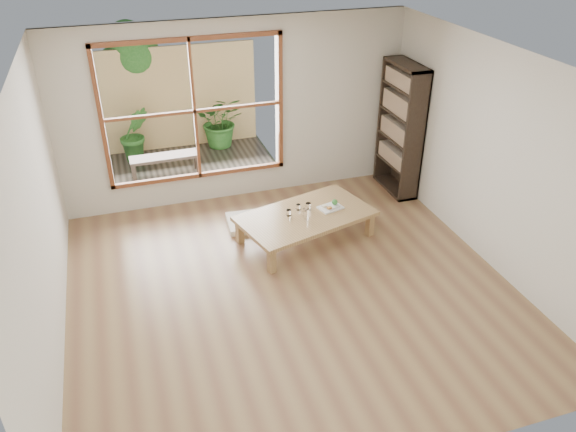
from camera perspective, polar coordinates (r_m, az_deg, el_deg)
name	(u,v)px	position (r m, az deg, el deg)	size (l,w,h in m)	color
ground	(290,287)	(6.62, 0.24, -7.23)	(5.00, 5.00, 0.00)	#937449
low_table	(306,217)	(7.32, 1.80, -0.12)	(1.91, 1.38, 0.37)	#AA8752
floor_cushion	(247,222)	(7.80, -4.14, -0.62)	(0.54, 0.54, 0.08)	beige
bookshelf	(400,129)	(8.52, 11.36, 8.63)	(0.31, 0.88, 1.95)	#2F241A
glass_tall	(306,214)	(7.16, 1.85, 0.22)	(0.08, 0.08, 0.14)	silver
glass_mid	(308,207)	(7.37, 2.08, 0.96)	(0.07, 0.07, 0.10)	silver
glass_short	(298,207)	(7.38, 1.05, 0.90)	(0.06, 0.06, 0.08)	silver
glass_small	(289,213)	(7.24, 0.08, 0.33)	(0.07, 0.07, 0.08)	silver
food_tray	(331,206)	(7.45, 4.41, 0.99)	(0.35, 0.29, 0.10)	white
deck	(190,169)	(9.51, -9.93, 4.70)	(2.80, 2.00, 0.05)	#3C352C
garden_bench	(165,159)	(9.20, -12.41, 5.67)	(1.10, 0.34, 0.35)	#2F241A
bamboo_fence	(176,98)	(10.11, -11.31, 11.63)	(2.80, 0.06, 1.80)	tan
shrub_right	(221,121)	(10.12, -6.84, 9.61)	(0.85, 0.74, 0.95)	#2F5F23
shrub_left	(135,134)	(9.82, -15.29, 8.05)	(0.51, 0.41, 0.93)	#2F5F23
garden_tree	(129,55)	(10.15, -15.89, 15.45)	(1.04, 0.85, 2.22)	#4C3D2D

